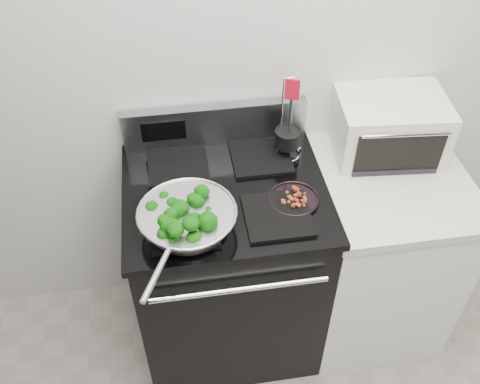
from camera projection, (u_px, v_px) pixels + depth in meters
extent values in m
cube|color=silver|center=(289.00, 47.00, 2.06)|extent=(4.00, 0.02, 2.70)
cube|color=black|center=(227.00, 269.00, 2.40)|extent=(0.76, 0.66, 0.92)
cube|color=black|center=(225.00, 193.00, 2.07)|extent=(0.79, 0.69, 0.03)
cube|color=#99999E|center=(215.00, 124.00, 2.21)|extent=(0.76, 0.05, 0.18)
cube|color=black|center=(184.00, 226.00, 1.91)|extent=(0.24, 0.24, 0.01)
cube|color=black|center=(277.00, 215.00, 1.95)|extent=(0.24, 0.24, 0.01)
cube|color=black|center=(178.00, 165.00, 2.16)|extent=(0.24, 0.24, 0.01)
cube|color=black|center=(261.00, 156.00, 2.19)|extent=(0.24, 0.24, 0.01)
cube|color=white|center=(373.00, 254.00, 2.49)|extent=(0.60, 0.66, 0.88)
cube|color=beige|center=(392.00, 181.00, 2.17)|extent=(0.62, 0.68, 0.04)
torus|color=silver|center=(187.00, 212.00, 1.86)|extent=(0.36, 0.36, 0.01)
cylinder|color=silver|center=(156.00, 275.00, 1.67)|extent=(0.11, 0.20, 0.02)
cylinder|color=black|center=(294.00, 200.00, 2.01)|extent=(0.19, 0.19, 0.01)
cylinder|color=black|center=(287.00, 138.00, 2.15)|extent=(0.10, 0.10, 0.07)
cylinder|color=black|center=(289.00, 121.00, 2.10)|extent=(0.02, 0.02, 0.22)
cube|color=red|center=(291.00, 87.00, 1.99)|extent=(0.06, 0.03, 0.09)
cube|color=beige|center=(389.00, 125.00, 2.20)|extent=(0.46, 0.36, 0.25)
cube|color=black|center=(403.00, 153.00, 2.09)|extent=(0.35, 0.04, 0.17)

